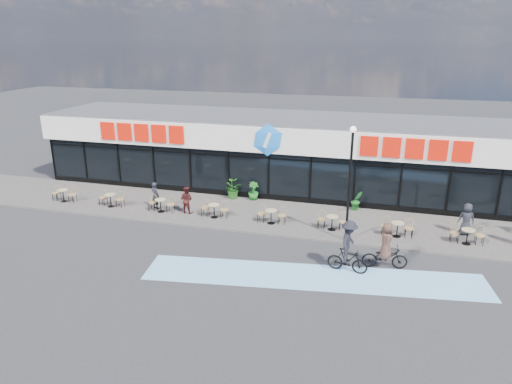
% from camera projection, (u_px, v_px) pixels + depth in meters
% --- Properties ---
extents(ground, '(120.00, 120.00, 0.00)m').
position_uv_depth(ground, '(232.00, 250.00, 21.18)').
color(ground, '#28282B').
rests_on(ground, ground).
extents(sidewalk, '(44.00, 5.00, 0.10)m').
position_uv_depth(sidewalk, '(258.00, 215.00, 25.27)').
color(sidewalk, '#605955').
rests_on(sidewalk, ground).
extents(bike_lane, '(14.17, 4.13, 0.01)m').
position_uv_depth(bike_lane, '(313.00, 277.00, 18.81)').
color(bike_lane, '#7AB3E8').
rests_on(bike_lane, ground).
extents(building, '(30.60, 6.57, 4.75)m').
position_uv_depth(building, '(279.00, 152.00, 29.49)').
color(building, black).
rests_on(building, ground).
extents(lamp_post, '(0.28, 0.28, 5.54)m').
position_uv_depth(lamp_post, '(350.00, 175.00, 20.94)').
color(lamp_post, black).
rests_on(lamp_post, sidewalk).
extents(bistro_set_0, '(1.54, 0.62, 0.90)m').
position_uv_depth(bistro_set_0, '(64.00, 194.00, 27.07)').
color(bistro_set_0, tan).
rests_on(bistro_set_0, sidewalk).
extents(bistro_set_1, '(1.54, 0.62, 0.90)m').
position_uv_depth(bistro_set_1, '(111.00, 199.00, 26.28)').
color(bistro_set_1, tan).
rests_on(bistro_set_1, sidewalk).
extents(bistro_set_2, '(1.54, 0.62, 0.90)m').
position_uv_depth(bistro_set_2, '(161.00, 204.00, 25.49)').
color(bistro_set_2, tan).
rests_on(bistro_set_2, sidewalk).
extents(bistro_set_3, '(1.54, 0.62, 0.90)m').
position_uv_depth(bistro_set_3, '(215.00, 209.00, 24.69)').
color(bistro_set_3, tan).
rests_on(bistro_set_3, sidewalk).
extents(bistro_set_4, '(1.54, 0.62, 0.90)m').
position_uv_depth(bistro_set_4, '(271.00, 215.00, 23.90)').
color(bistro_set_4, tan).
rests_on(bistro_set_4, sidewalk).
extents(bistro_set_5, '(1.54, 0.62, 0.90)m').
position_uv_depth(bistro_set_5, '(332.00, 221.00, 23.11)').
color(bistro_set_5, tan).
rests_on(bistro_set_5, sidewalk).
extents(bistro_set_6, '(1.54, 0.62, 0.90)m').
position_uv_depth(bistro_set_6, '(397.00, 227.00, 22.31)').
color(bistro_set_6, tan).
rests_on(bistro_set_6, sidewalk).
extents(bistro_set_7, '(1.54, 0.62, 0.90)m').
position_uv_depth(bistro_set_7, '(467.00, 234.00, 21.52)').
color(bistro_set_7, tan).
rests_on(bistro_set_7, sidewalk).
extents(potted_plant_left, '(0.85, 0.85, 1.09)m').
position_uv_depth(potted_plant_left, '(253.00, 191.00, 27.29)').
color(potted_plant_left, '#1B601E').
rests_on(potted_plant_left, sidewalk).
extents(potted_plant_mid, '(1.22, 1.13, 1.12)m').
position_uv_depth(potted_plant_mid, '(232.00, 189.00, 27.51)').
color(potted_plant_mid, '#205A19').
rests_on(potted_plant_mid, sidewalk).
extents(potted_plant_right, '(0.78, 0.73, 1.12)m').
position_uv_depth(potted_plant_right, '(357.00, 201.00, 25.65)').
color(potted_plant_right, '#1D6621').
rests_on(potted_plant_right, sidewalk).
extents(patron_left, '(0.68, 0.58, 1.58)m').
position_uv_depth(patron_left, '(155.00, 195.00, 25.79)').
color(patron_left, black).
rests_on(patron_left, sidewalk).
extents(patron_right, '(0.81, 0.66, 1.54)m').
position_uv_depth(patron_right, '(186.00, 200.00, 25.16)').
color(patron_right, '#401617').
rests_on(patron_right, sidewalk).
extents(pedestrian_c, '(0.86, 0.62, 1.63)m').
position_uv_depth(pedestrian_c, '(466.00, 219.00, 22.35)').
color(pedestrian_c, black).
rests_on(pedestrian_c, sidewalk).
extents(cyclist_a, '(1.77, 1.29, 2.30)m').
position_uv_depth(cyclist_a, '(348.00, 249.00, 18.91)').
color(cyclist_a, black).
rests_on(cyclist_a, ground).
extents(cyclist_b, '(1.98, 0.91, 2.07)m').
position_uv_depth(cyclist_b, '(385.00, 252.00, 19.33)').
color(cyclist_b, black).
rests_on(cyclist_b, ground).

